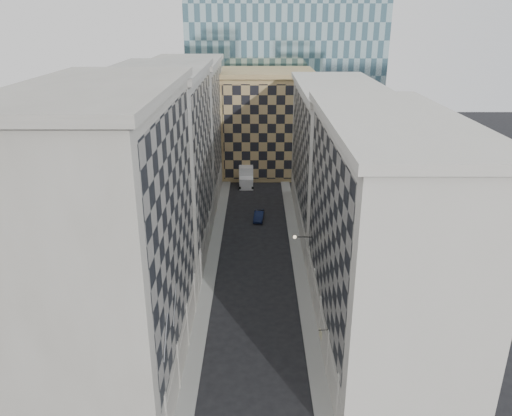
{
  "coord_description": "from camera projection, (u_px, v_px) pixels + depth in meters",
  "views": [
    {
      "loc": [
        0.19,
        -23.84,
        28.11
      ],
      "look_at": [
        0.12,
        14.96,
        13.0
      ],
      "focal_mm": 35.0,
      "sensor_mm": 36.0,
      "label": 1
    }
  ],
  "objects": [
    {
      "name": "sidewalk_west",
      "position": [
        212.0,
        262.0,
        60.35
      ],
      "size": [
        1.5,
        100.0,
        0.15
      ],
      "primitive_type": "cube",
      "color": "gray",
      "rests_on": "ground"
    },
    {
      "name": "sidewalk_east",
      "position": [
        299.0,
        262.0,
        60.33
      ],
      "size": [
        1.5,
        100.0,
        0.15
      ],
      "primitive_type": "cube",
      "color": "gray",
      "rests_on": "ground"
    },
    {
      "name": "bldg_left_a",
      "position": [
        113.0,
        241.0,
        38.39
      ],
      "size": [
        10.8,
        22.8,
        23.7
      ],
      "color": "#9B968B",
      "rests_on": "ground"
    },
    {
      "name": "bldg_left_b",
      "position": [
        164.0,
        166.0,
        59.07
      ],
      "size": [
        10.8,
        22.8,
        22.7
      ],
      "color": "gray",
      "rests_on": "ground"
    },
    {
      "name": "bldg_left_c",
      "position": [
        188.0,
        130.0,
        79.75
      ],
      "size": [
        10.8,
        22.8,
        21.7
      ],
      "color": "#9B968B",
      "rests_on": "ground"
    },
    {
      "name": "bldg_right_a",
      "position": [
        382.0,
        237.0,
        42.63
      ],
      "size": [
        10.8,
        26.8,
        20.7
      ],
      "color": "beige",
      "rests_on": "ground"
    },
    {
      "name": "bldg_right_b",
      "position": [
        335.0,
        158.0,
        67.96
      ],
      "size": [
        10.8,
        28.8,
        19.7
      ],
      "color": "beige",
      "rests_on": "ground"
    },
    {
      "name": "tan_block",
      "position": [
        267.0,
        122.0,
        92.25
      ],
      "size": [
        16.8,
        14.8,
        18.8
      ],
      "color": "tan",
      "rests_on": "ground"
    },
    {
      "name": "church_tower",
      "position": [
        256.0,
        20.0,
        99.04
      ],
      "size": [
        7.2,
        7.2,
        51.5
      ],
      "color": "#2D2923",
      "rests_on": "ground"
    },
    {
      "name": "flagpoles_left",
      "position": [
        170.0,
        320.0,
        35.11
      ],
      "size": [
        0.1,
        6.33,
        2.33
      ],
      "color": "gray",
      "rests_on": "ground"
    },
    {
      "name": "bracket_lamp",
      "position": [
        296.0,
        237.0,
        52.52
      ],
      "size": [
        1.98,
        0.36,
        0.36
      ],
      "color": "black",
      "rests_on": "ground"
    },
    {
      "name": "box_truck",
      "position": [
        246.0,
        177.0,
        87.65
      ],
      "size": [
        2.63,
        6.14,
        3.33
      ],
      "rotation": [
        0.0,
        0.0,
        0.03
      ],
      "color": "white",
      "rests_on": "ground"
    },
    {
      "name": "dark_car",
      "position": [
        259.0,
        216.0,
        72.74
      ],
      "size": [
        1.71,
        4.01,
        1.28
      ],
      "primitive_type": "imported",
      "rotation": [
        0.0,
        0.0,
        -0.09
      ],
      "color": "#0D1633",
      "rests_on": "ground"
    },
    {
      "name": "shop_sign",
      "position": [
        321.0,
        334.0,
        40.57
      ],
      "size": [
        0.81,
        0.71,
        0.79
      ],
      "rotation": [
        0.0,
        0.0,
        0.09
      ],
      "color": "black",
      "rests_on": "ground"
    }
  ]
}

